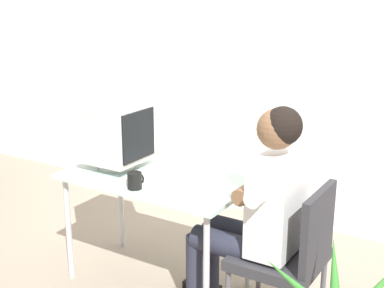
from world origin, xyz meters
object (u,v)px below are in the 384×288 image
desk (157,187)px  person_seated (257,208)px  keyboard (151,173)px  office_chair (290,252)px  desk_mug (135,180)px  crt_monitor (116,132)px

desk → person_seated: person_seated is taller
desk → keyboard: size_ratio=2.58×
keyboard → office_chair: office_chair is taller
desk_mug → desk: bearing=93.8°
keyboard → person_seated: person_seated is taller
keyboard → person_seated: size_ratio=0.35×
crt_monitor → office_chair: size_ratio=0.50×
crt_monitor → person_seated: (1.04, -0.06, -0.26)m
desk → crt_monitor: 0.44m
crt_monitor → desk_mug: bearing=-36.0°
keyboard → office_chair: bearing=-2.7°
desk → keyboard: 0.10m
desk → desk_mug: size_ratio=11.79×
crt_monitor → desk_mug: crt_monitor is taller
desk → crt_monitor: (-0.32, 0.01, 0.31)m
desk → crt_monitor: crt_monitor is taller
office_chair → desk_mug: size_ratio=8.83×
desk → desk_mug: bearing=-86.2°
office_chair → desk_mug: office_chair is taller
crt_monitor → desk: bearing=-2.2°
office_chair → keyboard: bearing=177.3°
desk → crt_monitor: bearing=177.8°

